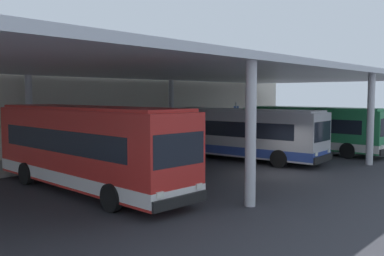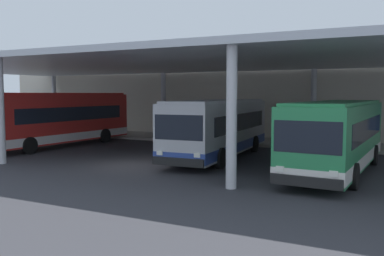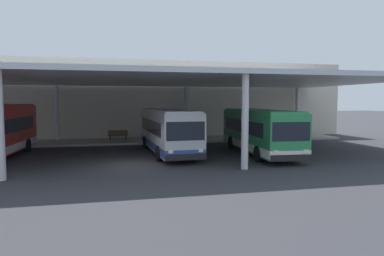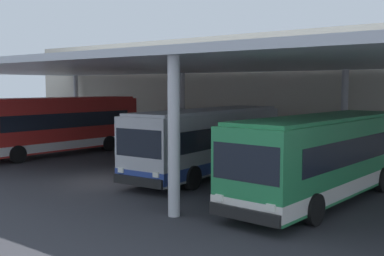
{
  "view_description": "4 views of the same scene",
  "coord_description": "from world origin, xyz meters",
  "px_view_note": "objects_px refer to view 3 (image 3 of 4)",
  "views": [
    {
      "loc": [
        -19.1,
        -11.1,
        4.05
      ],
      "look_at": [
        -0.44,
        5.38,
        2.12
      ],
      "focal_mm": 40.14,
      "sensor_mm": 36.0,
      "label": 1
    },
    {
      "loc": [
        11.67,
        -16.72,
        3.51
      ],
      "look_at": [
        1.46,
        3.65,
        1.62
      ],
      "focal_mm": 38.87,
      "sensor_mm": 36.0,
      "label": 2
    },
    {
      "loc": [
        -0.78,
        -20.07,
        3.77
      ],
      "look_at": [
        4.72,
        4.44,
        1.79
      ],
      "focal_mm": 31.71,
      "sensor_mm": 36.0,
      "label": 3
    },
    {
      "loc": [
        15.8,
        -14.22,
        4.26
      ],
      "look_at": [
        1.57,
        4.54,
        2.17
      ],
      "focal_mm": 43.93,
      "sensor_mm": 36.0,
      "label": 4
    }
  ],
  "objects_px": {
    "bench_waiting": "(118,135)",
    "banner_sign": "(247,120)",
    "bus_second_bay": "(168,131)",
    "bus_middle_bay": "(259,131)"
  },
  "relations": [
    {
      "from": "bench_waiting",
      "to": "banner_sign",
      "type": "height_order",
      "value": "banner_sign"
    },
    {
      "from": "bus_middle_bay",
      "to": "bench_waiting",
      "type": "xyz_separation_m",
      "value": [
        -9.87,
        9.25,
        -0.99
      ]
    },
    {
      "from": "bus_second_bay",
      "to": "bench_waiting",
      "type": "height_order",
      "value": "bus_second_bay"
    },
    {
      "from": "bus_middle_bay",
      "to": "banner_sign",
      "type": "height_order",
      "value": "banner_sign"
    },
    {
      "from": "bus_second_bay",
      "to": "banner_sign",
      "type": "xyz_separation_m",
      "value": [
        8.87,
        6.75,
        0.32
      ]
    },
    {
      "from": "bus_second_bay",
      "to": "banner_sign",
      "type": "relative_size",
      "value": 3.33
    },
    {
      "from": "bench_waiting",
      "to": "banner_sign",
      "type": "relative_size",
      "value": 0.56
    },
    {
      "from": "bus_middle_bay",
      "to": "banner_sign",
      "type": "distance_m",
      "value": 8.74
    },
    {
      "from": "bus_middle_bay",
      "to": "bench_waiting",
      "type": "distance_m",
      "value": 13.56
    },
    {
      "from": "bus_second_bay",
      "to": "bench_waiting",
      "type": "bearing_deg",
      "value": 114.64
    }
  ]
}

